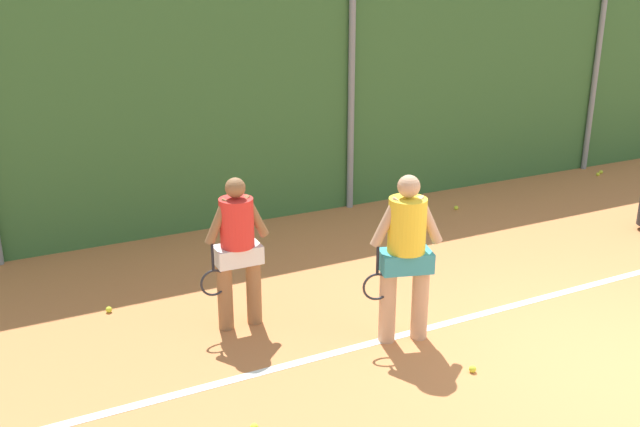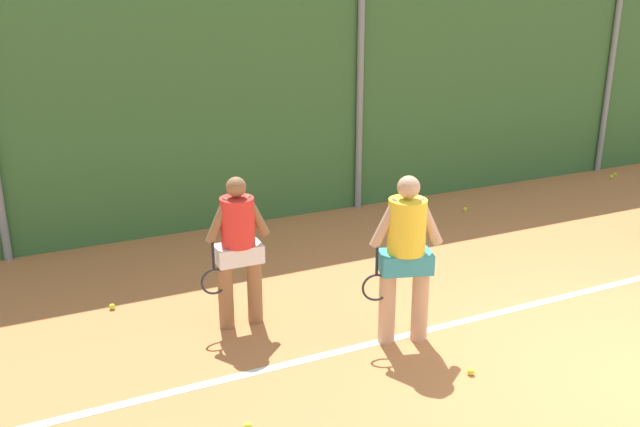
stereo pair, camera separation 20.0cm
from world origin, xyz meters
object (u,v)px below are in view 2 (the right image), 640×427
Objects in this scene: tennis_ball_4 at (615,174)px; tennis_ball_7 at (471,372)px; player_foreground_near at (405,252)px; tennis_ball_8 at (465,209)px; tennis_ball_0 at (248,426)px; tennis_ball_3 at (112,307)px; tennis_ball_1 at (612,177)px; tennis_ball_2 at (234,253)px; player_midcourt at (238,244)px.

tennis_ball_4 is 7.73m from tennis_ball_7.
tennis_ball_8 is (2.99, 3.02, -0.92)m from player_foreground_near.
tennis_ball_0 is 1.00× the size of tennis_ball_4.
tennis_ball_7 is at bearing -45.00° from tennis_ball_3.
player_foreground_near is 7.38m from tennis_ball_1.
tennis_ball_0 is 3.69m from tennis_ball_2.
player_foreground_near is 1.25m from tennis_ball_7.
player_midcourt is 1.71m from tennis_ball_3.
tennis_ball_3 and tennis_ball_4 have the same top height.
player_midcourt is 24.14× the size of tennis_ball_7.
tennis_ball_0 is 2.11m from tennis_ball_7.
tennis_ball_8 is at bearing -153.42° from player_midcourt.
tennis_ball_1 and tennis_ball_8 have the same top height.
tennis_ball_1 is 1.00× the size of tennis_ball_4.
player_foreground_near is at bearing -37.50° from tennis_ball_3.
tennis_ball_0 is (-0.54, -1.72, -0.86)m from player_midcourt.
tennis_ball_3 is at bearing -170.24° from tennis_ball_4.
tennis_ball_2 is 1.91m from tennis_ball_3.
tennis_ball_2 is at bearing -57.06° from player_foreground_near.
player_midcourt is at bearing -20.07° from player_foreground_near.
player_foreground_near is 25.78× the size of tennis_ball_2.
player_foreground_near is 1.68m from player_midcourt.
tennis_ball_2 is at bearing -104.64° from player_midcourt.
player_midcourt is 2.00m from tennis_ball_0.
tennis_ball_1 is at bearing 6.33° from tennis_ball_8.
tennis_ball_0 is 9.32m from tennis_ball_1.
tennis_ball_0 and tennis_ball_8 have the same top height.
tennis_ball_2 is 7.50m from tennis_ball_4.
tennis_ball_4 is at bearing 26.04° from tennis_ball_1.
player_midcourt reaches higher than tennis_ball_2.
player_midcourt is 4.86m from tennis_ball_8.
tennis_ball_0 is at bearing -76.63° from tennis_ball_3.
player_foreground_near is at bearing -134.70° from tennis_ball_8.
player_midcourt reaches higher than tennis_ball_1.
tennis_ball_3 is (-1.69, -0.89, 0.00)m from tennis_ball_2.
player_foreground_near is at bearing 20.92° from tennis_ball_0.
player_foreground_near is 4.35m from tennis_ball_8.
tennis_ball_8 is at bearing 37.54° from tennis_ball_0.
tennis_ball_7 is (1.05, -3.63, 0.00)m from tennis_ball_2.
tennis_ball_8 is (4.87, 3.74, 0.00)m from tennis_ball_0.
tennis_ball_0 is at bearing 74.28° from player_midcourt.
tennis_ball_8 is at bearing -117.87° from player_foreground_near.
tennis_ball_7 is 1.00× the size of tennis_ball_8.
tennis_ball_1 is at bearing -135.41° from player_foreground_near.
tennis_ball_4 is 1.00× the size of tennis_ball_7.
tennis_ball_0 and tennis_ball_3 have the same top height.
player_foreground_near reaches higher than tennis_ball_4.
player_midcourt reaches higher than tennis_ball_7.
tennis_ball_3 is at bearing -170.58° from tennis_ball_1.
tennis_ball_4 is (6.65, 3.50, -0.92)m from player_foreground_near.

